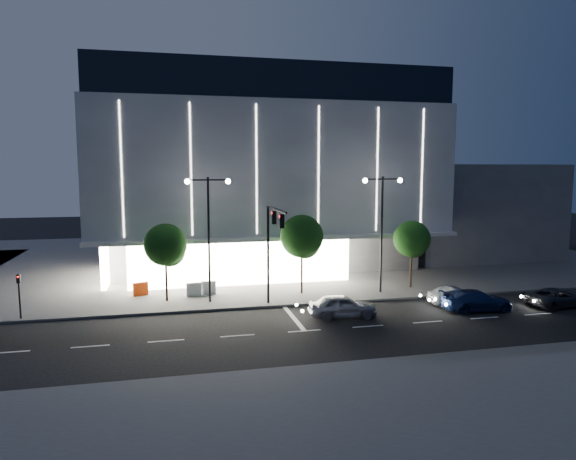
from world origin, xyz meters
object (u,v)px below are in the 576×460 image
(tree_left, at_px, (166,247))
(barrier_a, at_px, (141,289))
(tree_mid, at_px, (302,239))
(car_fourth, at_px, (558,297))
(car_third, at_px, (477,300))
(barrier_b, at_px, (194,289))
(car_second, at_px, (456,296))
(ped_signal_far, at_px, (19,292))
(street_lamp_west, at_px, (209,221))
(car_lead, at_px, (342,306))
(tree_right, at_px, (412,241))
(street_lamp_east, at_px, (382,217))
(barrier_d, at_px, (209,288))
(traffic_mast, at_px, (272,237))

(tree_left, relative_size, barrier_a, 5.20)
(tree_mid, distance_m, barrier_a, 12.64)
(tree_mid, height_order, car_fourth, tree_mid)
(car_third, relative_size, barrier_b, 4.40)
(car_second, height_order, car_fourth, car_fourth)
(ped_signal_far, relative_size, barrier_b, 2.73)
(street_lamp_west, xyz_separation_m, tree_mid, (7.03, 1.02, -1.62))
(car_lead, bearing_deg, tree_left, 65.11)
(street_lamp_west, relative_size, car_third, 1.86)
(street_lamp_west, height_order, tree_right, street_lamp_west)
(street_lamp_east, bearing_deg, barrier_b, 172.07)
(tree_right, distance_m, barrier_b, 17.40)
(car_third, bearing_deg, car_second, 24.43)
(street_lamp_east, bearing_deg, tree_right, 18.63)
(street_lamp_east, distance_m, tree_right, 3.81)
(car_fourth, height_order, barrier_b, car_fourth)
(tree_right, distance_m, car_lead, 10.63)
(car_third, height_order, barrier_a, car_third)
(barrier_a, distance_m, barrier_b, 3.99)
(car_third, bearing_deg, street_lamp_west, 74.84)
(tree_mid, distance_m, car_lead, 7.37)
(street_lamp_west, distance_m, car_second, 18.23)
(tree_right, relative_size, barrier_b, 5.01)
(barrier_d, bearing_deg, tree_right, 0.00)
(barrier_a, bearing_deg, car_second, -39.02)
(tree_left, bearing_deg, tree_mid, 0.00)
(street_lamp_west, bearing_deg, tree_mid, 8.26)
(barrier_a, bearing_deg, barrier_d, -28.50)
(street_lamp_east, bearing_deg, car_third, -52.26)
(street_lamp_east, distance_m, barrier_b, 15.14)
(barrier_d, bearing_deg, street_lamp_east, -5.47)
(ped_signal_far, relative_size, car_fourth, 0.65)
(tree_left, bearing_deg, street_lamp_east, -3.65)
(street_lamp_west, bearing_deg, car_lead, -33.34)
(street_lamp_east, bearing_deg, street_lamp_west, 180.00)
(traffic_mast, relative_size, car_second, 1.83)
(car_fourth, bearing_deg, barrier_a, 65.57)
(car_second, xyz_separation_m, car_fourth, (6.76, -1.87, 0.01))
(traffic_mast, xyz_separation_m, car_lead, (4.10, -2.67, -4.28))
(tree_right, height_order, barrier_d, tree_right)
(street_lamp_west, xyz_separation_m, barrier_b, (-1.05, 1.96, -5.31))
(street_lamp_west, distance_m, tree_mid, 7.28)
(tree_right, bearing_deg, tree_left, 180.00)
(traffic_mast, xyz_separation_m, car_second, (12.91, -1.62, -4.39))
(tree_left, height_order, barrier_a, tree_left)
(tree_right, xyz_separation_m, car_fourth, (7.64, -7.17, -3.24))
(ped_signal_far, bearing_deg, tree_right, 5.14)
(car_second, xyz_separation_m, barrier_a, (-21.82, 7.23, 0.01))
(tree_mid, relative_size, barrier_a, 5.59)
(tree_right, bearing_deg, street_lamp_west, -176.36)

